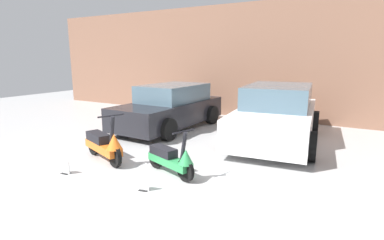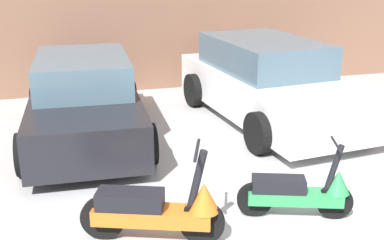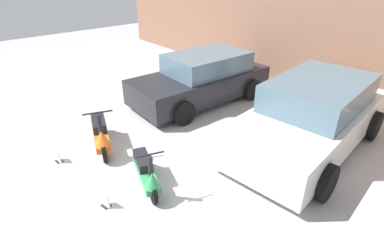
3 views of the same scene
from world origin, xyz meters
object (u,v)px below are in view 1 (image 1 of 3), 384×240
(scooter_front_left, at_px, (104,144))
(scooter_front_right, at_px, (172,158))
(car_rear_center, at_px, (276,115))
(car_rear_left, at_px, (170,107))
(placard_near_left_scooter, at_px, (65,168))
(placard_near_right_scooter, at_px, (144,184))

(scooter_front_left, bearing_deg, scooter_front_right, 21.90)
(scooter_front_right, xyz_separation_m, car_rear_center, (1.09, 3.46, 0.38))
(car_rear_left, bearing_deg, scooter_front_right, 36.02)
(car_rear_center, relative_size, placard_near_left_scooter, 17.48)
(scooter_front_right, height_order, placard_near_left_scooter, scooter_front_right)
(placard_near_left_scooter, height_order, placard_near_right_scooter, same)
(car_rear_center, bearing_deg, placard_near_left_scooter, -39.73)
(car_rear_left, xyz_separation_m, car_rear_center, (3.33, 0.12, 0.06))
(placard_near_left_scooter, bearing_deg, scooter_front_right, 27.47)
(placard_near_left_scooter, xyz_separation_m, placard_near_right_scooter, (1.80, 0.15, 0.00))
(scooter_front_left, distance_m, car_rear_left, 3.45)
(car_rear_center, distance_m, placard_near_right_scooter, 4.44)
(scooter_front_left, height_order, scooter_front_right, scooter_front_left)
(scooter_front_right, distance_m, car_rear_center, 3.64)
(car_rear_center, distance_m, placard_near_left_scooter, 5.33)
(scooter_front_right, xyz_separation_m, car_rear_left, (-2.24, 3.34, 0.32))
(scooter_front_left, xyz_separation_m, placard_near_left_scooter, (-0.14, -0.90, -0.27))
(car_rear_left, xyz_separation_m, placard_near_right_scooter, (2.20, -4.14, -0.54))
(scooter_front_left, xyz_separation_m, placard_near_right_scooter, (1.65, -0.74, -0.27))
(car_rear_left, relative_size, placard_near_right_scooter, 15.72)
(scooter_front_right, relative_size, placard_near_left_scooter, 4.98)
(car_rear_center, relative_size, placard_near_right_scooter, 17.48)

